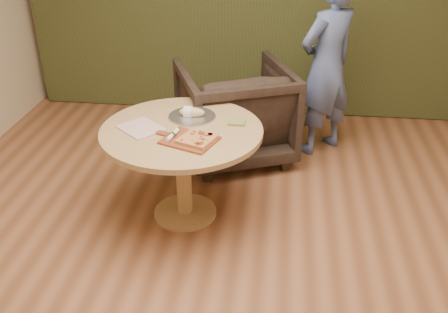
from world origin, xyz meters
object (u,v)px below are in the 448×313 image
flatbread_pizza (197,139)px  cutlery_roll (173,135)px  pedestal_table (182,146)px  bread_roll (191,112)px  armchair (235,108)px  person_standing (327,66)px  serving_tray (192,117)px  pizza_paddle (188,140)px

flatbread_pizza → cutlery_roll: 0.18m
pedestal_table → flatbread_pizza: bearing=-53.2°
pedestal_table → cutlery_roll: 0.24m
bread_roll → armchair: armchair is taller
cutlery_roll → person_standing: person_standing is taller
cutlery_roll → person_standing: bearing=64.1°
pedestal_table → serving_tray: bearing=78.0°
flatbread_pizza → serving_tray: (-0.11, 0.40, -0.02)m
bread_roll → person_standing: size_ratio=0.11×
pedestal_table → armchair: armchair is taller
cutlery_roll → bread_roll: (0.06, 0.36, 0.01)m
cutlery_roll → bread_roll: bread_roll is taller
pizza_paddle → serving_tray: size_ratio=1.33×
pedestal_table → person_standing: size_ratio=0.70×
pizza_paddle → armchair: bearing=101.6°
serving_tray → bread_roll: (-0.01, 0.00, 0.04)m
flatbread_pizza → bread_roll: size_ratio=1.47×
cutlery_roll → serving_tray: 0.37m
armchair → flatbread_pizza: bearing=61.4°
armchair → person_standing: bearing=174.2°
pizza_paddle → bread_roll: (-0.05, 0.39, 0.04)m
cutlery_roll → person_standing: size_ratio=0.12×
person_standing → pedestal_table: bearing=7.3°
armchair → serving_tray: bearing=51.0°
armchair → pedestal_table: bearing=52.0°
flatbread_pizza → person_standing: bearing=56.8°
serving_tray → flatbread_pizza: bearing=-74.9°
serving_tray → cutlery_roll: bearing=-100.9°
cutlery_roll → serving_tray: bearing=91.7°
flatbread_pizza → armchair: (0.14, 1.21, -0.29)m
serving_tray → bread_roll: 0.04m
cutlery_roll → person_standing: (1.13, 1.42, 0.06)m
cutlery_roll → armchair: size_ratio=0.20×
cutlery_roll → pizza_paddle: bearing=2.3°
serving_tray → armchair: armchair is taller
pizza_paddle → pedestal_table: bearing=135.5°
pedestal_table → cutlery_roll: bearing=-99.7°
flatbread_pizza → pedestal_table: bearing=126.8°
flatbread_pizza → cutlery_roll: (-0.18, 0.03, 0.00)m
flatbread_pizza → person_standing: (0.95, 1.45, 0.07)m
pizza_paddle → cutlery_roll: bearing=-169.1°
serving_tray → armchair: 0.89m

